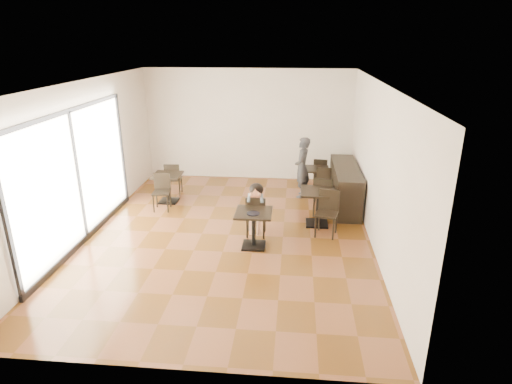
# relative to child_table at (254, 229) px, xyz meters

# --- Properties ---
(floor) EXTENTS (6.00, 8.00, 0.01)m
(floor) POSITION_rel_child_table_xyz_m (-0.59, 0.50, -0.38)
(floor) COLOR brown
(floor) RESTS_ON ground
(ceiling) EXTENTS (6.00, 8.00, 0.01)m
(ceiling) POSITION_rel_child_table_xyz_m (-0.59, 0.50, 2.82)
(ceiling) COLOR white
(ceiling) RESTS_ON floor
(wall_back) EXTENTS (6.00, 0.01, 3.20)m
(wall_back) POSITION_rel_child_table_xyz_m (-0.59, 4.50, 1.22)
(wall_back) COLOR silver
(wall_back) RESTS_ON floor
(wall_front) EXTENTS (6.00, 0.01, 3.20)m
(wall_front) POSITION_rel_child_table_xyz_m (-0.59, -3.50, 1.22)
(wall_front) COLOR silver
(wall_front) RESTS_ON floor
(wall_left) EXTENTS (0.01, 8.00, 3.20)m
(wall_left) POSITION_rel_child_table_xyz_m (-3.59, 0.50, 1.22)
(wall_left) COLOR silver
(wall_left) RESTS_ON floor
(wall_right) EXTENTS (0.01, 8.00, 3.20)m
(wall_right) POSITION_rel_child_table_xyz_m (2.41, 0.50, 1.22)
(wall_right) COLOR silver
(wall_right) RESTS_ON floor
(storefront_window) EXTENTS (0.04, 4.50, 2.60)m
(storefront_window) POSITION_rel_child_table_xyz_m (-3.56, -0.00, 1.02)
(storefront_window) COLOR white
(storefront_window) RESTS_ON floor
(child_table) EXTENTS (0.72, 0.72, 0.76)m
(child_table) POSITION_rel_child_table_xyz_m (0.00, 0.00, 0.00)
(child_table) COLOR black
(child_table) RESTS_ON floor
(child_chair) EXTENTS (0.41, 0.41, 0.92)m
(child_chair) POSITION_rel_child_table_xyz_m (0.00, 0.55, 0.08)
(child_chair) COLOR black
(child_chair) RESTS_ON floor
(child) EXTENTS (0.41, 0.58, 1.16)m
(child) POSITION_rel_child_table_xyz_m (0.00, 0.55, 0.20)
(child) COLOR slate
(child) RESTS_ON child_chair
(plate) EXTENTS (0.26, 0.26, 0.02)m
(plate) POSITION_rel_child_table_xyz_m (0.00, -0.10, 0.39)
(plate) COLOR black
(plate) RESTS_ON child_table
(pizza_slice) EXTENTS (0.27, 0.21, 0.06)m
(pizza_slice) POSITION_rel_child_table_xyz_m (0.00, 0.36, 0.62)
(pizza_slice) COLOR #E0B779
(pizza_slice) RESTS_ON child
(adult_patron) EXTENTS (0.47, 0.63, 1.60)m
(adult_patron) POSITION_rel_child_table_xyz_m (0.98, 3.01, 0.42)
(adult_patron) COLOR #333338
(adult_patron) RESTS_ON floor
(cafe_table_mid) EXTENTS (0.93, 0.93, 0.81)m
(cafe_table_mid) POSITION_rel_child_table_xyz_m (1.32, 1.22, 0.02)
(cafe_table_mid) COLOR black
(cafe_table_mid) RESTS_ON floor
(cafe_table_left) EXTENTS (0.76, 0.76, 0.74)m
(cafe_table_left) POSITION_rel_child_table_xyz_m (-2.43, 2.29, -0.01)
(cafe_table_left) COLOR black
(cafe_table_left) RESTS_ON floor
(cafe_table_back) EXTENTS (0.75, 0.75, 0.70)m
(cafe_table_back) POSITION_rel_child_table_xyz_m (1.38, 3.31, -0.03)
(cafe_table_back) COLOR black
(cafe_table_back) RESTS_ON floor
(chair_mid_a) EXTENTS (0.53, 0.53, 0.98)m
(chair_mid_a) POSITION_rel_child_table_xyz_m (1.49, 1.77, 0.11)
(chair_mid_a) COLOR black
(chair_mid_a) RESTS_ON floor
(chair_mid_b) EXTENTS (0.53, 0.53, 0.98)m
(chair_mid_b) POSITION_rel_child_table_xyz_m (1.49, 0.67, 0.11)
(chair_mid_b) COLOR black
(chair_mid_b) RESTS_ON floor
(chair_left_a) EXTENTS (0.44, 0.44, 0.89)m
(chair_left_a) POSITION_rel_child_table_xyz_m (-2.43, 2.84, 0.06)
(chair_left_a) COLOR black
(chair_left_a) RESTS_ON floor
(chair_left_b) EXTENTS (0.44, 0.44, 0.89)m
(chair_left_b) POSITION_rel_child_table_xyz_m (-2.43, 1.74, 0.06)
(chair_left_b) COLOR black
(chair_left_b) RESTS_ON floor
(chair_back_a) EXTENTS (0.43, 0.43, 0.84)m
(chair_back_a) POSITION_rel_child_table_xyz_m (1.52, 3.86, 0.04)
(chair_back_a) COLOR black
(chair_back_a) RESTS_ON floor
(chair_back_b) EXTENTS (0.43, 0.43, 0.84)m
(chair_back_b) POSITION_rel_child_table_xyz_m (1.52, 2.76, 0.04)
(chair_back_b) COLOR black
(chair_back_b) RESTS_ON floor
(service_counter) EXTENTS (0.60, 2.40, 1.00)m
(service_counter) POSITION_rel_child_table_xyz_m (2.06, 2.50, 0.12)
(service_counter) COLOR black
(service_counter) RESTS_ON floor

